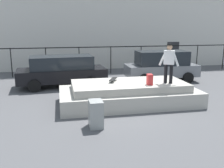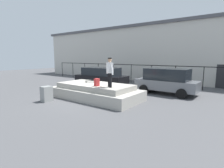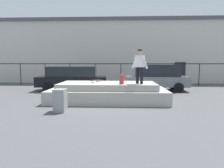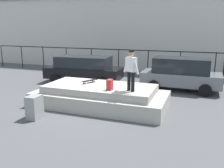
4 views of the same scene
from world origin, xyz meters
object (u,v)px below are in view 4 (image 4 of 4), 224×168
(backpack, at_px, (110,85))
(car_black_hatchback_near, at_px, (84,69))
(skateboarder, at_px, (131,68))
(skateboard, at_px, (90,81))
(utility_box, at_px, (35,107))
(car_grey_hatchback_mid, at_px, (181,73))

(backpack, height_order, car_black_hatchback_near, car_black_hatchback_near)
(skateboarder, xyz_separation_m, car_black_hatchback_near, (-4.32, 4.37, -0.98))
(skateboard, distance_m, utility_box, 2.89)
(skateboarder, distance_m, car_black_hatchback_near, 6.22)
(skateboard, height_order, car_grey_hatchback_mid, car_grey_hatchback_mid)
(utility_box, bearing_deg, car_black_hatchback_near, 98.44)
(utility_box, bearing_deg, skateboarder, 28.05)
(skateboard, xyz_separation_m, utility_box, (-1.12, -2.59, -0.59))
(skateboard, relative_size, car_black_hatchback_near, 0.17)
(skateboarder, relative_size, backpack, 3.72)
(backpack, bearing_deg, skateboard, -120.95)
(skateboard, height_order, car_black_hatchback_near, car_black_hatchback_near)
(skateboarder, bearing_deg, skateboard, 160.57)
(backpack, distance_m, car_grey_hatchback_mid, 5.30)
(skateboard, height_order, backpack, backpack)
(backpack, xyz_separation_m, car_black_hatchback_near, (-3.46, 4.49, -0.26))
(skateboarder, xyz_separation_m, backpack, (-0.85, -0.12, -0.72))
(car_black_hatchback_near, bearing_deg, car_grey_hatchback_mid, 2.05)
(car_black_hatchback_near, height_order, car_grey_hatchback_mid, car_grey_hatchback_mid)
(car_grey_hatchback_mid, bearing_deg, backpack, -117.32)
(backpack, relative_size, utility_box, 0.48)
(skateboarder, bearing_deg, backpack, -171.73)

